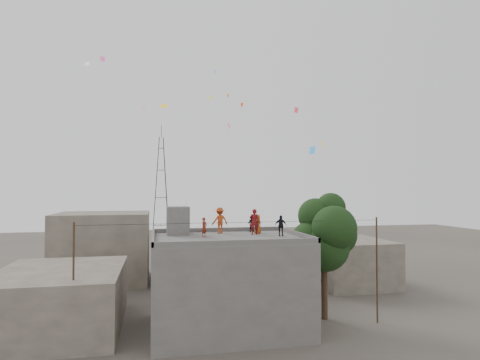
% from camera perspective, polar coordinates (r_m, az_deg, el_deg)
% --- Properties ---
extents(ground, '(140.00, 140.00, 0.00)m').
position_cam_1_polar(ground, '(28.71, -1.79, -20.35)').
color(ground, '#443E38').
rests_on(ground, ground).
extents(main_building, '(10.00, 8.00, 6.10)m').
position_cam_1_polar(main_building, '(27.87, -1.78, -14.40)').
color(main_building, '#55514F').
rests_on(main_building, ground).
extents(parapet, '(10.00, 8.00, 0.30)m').
position_cam_1_polar(parapet, '(27.34, -1.77, -7.85)').
color(parapet, '#55514F').
rests_on(parapet, main_building).
extents(stair_head_box, '(1.60, 1.80, 2.00)m').
position_cam_1_polar(stair_head_box, '(29.47, -8.83, -5.71)').
color(stair_head_box, '#55514F').
rests_on(stair_head_box, main_building).
extents(neighbor_west, '(8.00, 10.00, 4.00)m').
position_cam_1_polar(neighbor_west, '(30.31, -24.26, -15.25)').
color(neighbor_west, '#564E44').
rests_on(neighbor_west, ground).
extents(neighbor_north, '(12.00, 9.00, 5.00)m').
position_cam_1_polar(neighbor_north, '(41.86, -2.43, -10.81)').
color(neighbor_north, '#55514F').
rests_on(neighbor_north, ground).
extents(neighbor_northwest, '(9.00, 8.00, 7.00)m').
position_cam_1_polar(neighbor_northwest, '(43.46, -18.90, -9.05)').
color(neighbor_northwest, '#564E44').
rests_on(neighbor_northwest, ground).
extents(neighbor_east, '(7.00, 8.00, 4.40)m').
position_cam_1_polar(neighbor_east, '(41.86, 15.28, -11.18)').
color(neighbor_east, '#564E44').
rests_on(neighbor_east, ground).
extents(tree, '(4.90, 4.60, 9.10)m').
position_cam_1_polar(tree, '(30.08, 12.10, -7.52)').
color(tree, black).
rests_on(tree, ground).
extents(utility_line, '(20.12, 0.62, 7.40)m').
position_cam_1_polar(utility_line, '(26.60, -0.21, -13.32)').
color(utility_line, black).
rests_on(utility_line, ground).
extents(transmission_tower, '(2.97, 2.97, 20.01)m').
position_cam_1_polar(transmission_tower, '(66.76, -11.18, -1.64)').
color(transmission_tower, black).
rests_on(transmission_tower, ground).
extents(person_red_adult, '(0.73, 0.53, 1.84)m').
position_cam_1_polar(person_red_adult, '(29.00, 2.03, -5.96)').
color(person_red_adult, maroon).
rests_on(person_red_adult, main_building).
extents(person_orange_child, '(0.78, 0.81, 1.40)m').
position_cam_1_polar(person_orange_child, '(29.66, 2.52, -6.28)').
color(person_orange_child, '#A94613').
rests_on(person_orange_child, main_building).
extents(person_dark_child, '(0.78, 0.72, 1.28)m').
position_cam_1_polar(person_dark_child, '(30.78, 1.64, -6.22)').
color(person_dark_child, black).
rests_on(person_dark_child, main_building).
extents(person_dark_adult, '(0.90, 0.52, 1.45)m').
position_cam_1_polar(person_dark_adult, '(28.24, 5.81, -6.47)').
color(person_dark_adult, black).
rests_on(person_dark_adult, main_building).
extents(person_orange_adult, '(1.37, 0.99, 1.91)m').
position_cam_1_polar(person_orange_adult, '(29.86, -2.89, -5.76)').
color(person_orange_adult, '#AD3A13').
rests_on(person_orange_adult, main_building).
extents(person_red_child, '(0.57, 0.57, 1.33)m').
position_cam_1_polar(person_red_child, '(27.66, -5.11, -6.70)').
color(person_red_child, maroon).
rests_on(person_red_child, main_building).
extents(kites, '(19.00, 17.13, 11.09)m').
position_cam_1_polar(kites, '(34.67, -1.73, 9.63)').
color(kites, orange).
rests_on(kites, ground).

